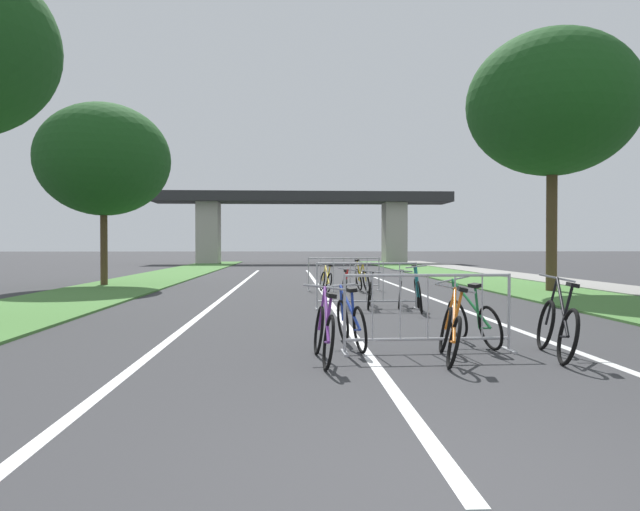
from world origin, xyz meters
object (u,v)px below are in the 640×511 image
at_px(crowd_barrier_second, 367,286).
at_px(bicycle_blue_2, 351,322).
at_px(crowd_barrier_nearest, 428,314).
at_px(bicycle_white_1, 400,291).
at_px(tree_right_pine_far, 552,104).
at_px(crowd_barrier_third, 344,274).
at_px(bicycle_purple_5, 324,332).
at_px(bicycle_silver_9, 370,292).
at_px(bicycle_teal_8, 418,293).
at_px(bicycle_red_6, 344,291).
at_px(bicycle_black_3, 557,327).
at_px(bicycle_yellow_10, 362,279).
at_px(bicycle_orange_7, 450,332).
at_px(bicycle_green_4, 472,320).
at_px(tree_left_pine_near, 103,160).
at_px(bicycle_yellow_0, 326,281).

height_order(crowd_barrier_second, bicycle_blue_2, crowd_barrier_second).
distance_m(crowd_barrier_nearest, bicycle_white_1, 6.05).
height_order(tree_right_pine_far, crowd_barrier_second, tree_right_pine_far).
xyz_separation_m(crowd_barrier_third, bicycle_blue_2, (-0.86, -10.43, -0.16)).
xyz_separation_m(bicycle_purple_5, bicycle_silver_9, (1.45, 6.44, -0.02)).
bearing_deg(bicycle_white_1, bicycle_teal_8, 112.47).
bearing_deg(bicycle_red_6, bicycle_black_3, 111.69).
bearing_deg(crowd_barrier_nearest, crowd_barrier_second, 91.16).
distance_m(crowd_barrier_third, bicycle_blue_2, 10.47).
distance_m(bicycle_red_6, bicycle_yellow_10, 4.72).
bearing_deg(crowd_barrier_third, bicycle_orange_7, -88.62).
xyz_separation_m(crowd_barrier_nearest, bicycle_purple_5, (-1.42, -0.58, -0.15)).
relative_size(bicycle_blue_2, bicycle_purple_5, 0.97).
bearing_deg(crowd_barrier_second, bicycle_red_6, 138.88).
bearing_deg(bicycle_blue_2, crowd_barrier_third, 77.29).
bearing_deg(bicycle_green_4, bicycle_blue_2, 173.87).
distance_m(tree_left_pine_near, crowd_barrier_nearest, 16.43).
bearing_deg(tree_left_pine_near, bicycle_teal_8, -42.44).
relative_size(crowd_barrier_nearest, bicycle_black_3, 1.29).
bearing_deg(bicycle_yellow_0, bicycle_silver_9, -88.57).
distance_m(bicycle_blue_2, bicycle_teal_8, 4.96).
height_order(tree_right_pine_far, crowd_barrier_nearest, tree_right_pine_far).
distance_m(tree_right_pine_far, crowd_barrier_nearest, 12.92).
bearing_deg(bicycle_blue_2, bicycle_silver_9, 71.41).
height_order(bicycle_yellow_0, bicycle_teal_8, bicycle_teal_8).
bearing_deg(bicycle_blue_2, bicycle_red_6, 77.83).
height_order(bicycle_yellow_0, bicycle_blue_2, bicycle_blue_2).
bearing_deg(tree_right_pine_far, bicycle_teal_8, -136.14).
height_order(crowd_barrier_nearest, bicycle_yellow_0, crowd_barrier_nearest).
relative_size(bicycle_blue_2, bicycle_teal_8, 0.93).
height_order(crowd_barrier_third, bicycle_green_4, crowd_barrier_third).
height_order(crowd_barrier_nearest, bicycle_silver_9, crowd_barrier_nearest).
xyz_separation_m(tree_right_pine_far, bicycle_yellow_10, (-5.80, 0.42, -5.38)).
bearing_deg(bicycle_red_6, tree_left_pine_near, -41.83).
height_order(tree_left_pine_near, bicycle_blue_2, tree_left_pine_near).
height_order(bicycle_yellow_0, bicycle_yellow_10, bicycle_yellow_10).
bearing_deg(bicycle_yellow_10, bicycle_green_4, 85.23).
xyz_separation_m(bicycle_yellow_0, bicycle_white_1, (1.48, -4.43, 0.01)).
bearing_deg(tree_left_pine_near, tree_right_pine_far, -13.55).
xyz_separation_m(bicycle_red_6, bicycle_orange_7, (0.74, -6.43, -0.02)).
bearing_deg(bicycle_blue_2, bicycle_purple_5, -120.97).
distance_m(bicycle_white_1, bicycle_green_4, 5.43).
relative_size(bicycle_yellow_0, bicycle_orange_7, 0.96).
bearing_deg(bicycle_teal_8, bicycle_orange_7, 90.37).
bearing_deg(tree_left_pine_near, bicycle_blue_2, -60.54).
xyz_separation_m(tree_right_pine_far, bicycle_black_3, (-4.64, -10.48, -5.38)).
bearing_deg(bicycle_purple_5, crowd_barrier_third, 80.19).
bearing_deg(crowd_barrier_third, bicycle_red_6, -95.28).
bearing_deg(bicycle_orange_7, bicycle_white_1, 94.47).
relative_size(bicycle_orange_7, bicycle_yellow_10, 1.01).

